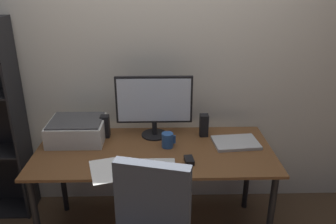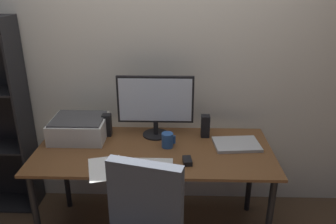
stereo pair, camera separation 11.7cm
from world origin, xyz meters
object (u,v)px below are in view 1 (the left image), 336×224
mouse (189,160)px  speaker_left (105,126)px  laptop (236,143)px  desk (154,159)px  speaker_right (204,125)px  keyboard (153,164)px  coffee_mug (168,140)px  monitor (154,103)px  printer (77,130)px

mouse → speaker_left: bearing=140.4°
laptop → desk: bearing=-178.6°
desk → speaker_right: (0.37, 0.22, 0.16)m
keyboard → speaker_left: (-0.36, 0.43, 0.08)m
coffee_mug → laptop: (0.50, 0.03, -0.04)m
laptop → speaker_left: (-0.96, 0.15, 0.07)m
speaker_right → laptop: bearing=-34.2°
desk → keyboard: size_ratio=5.74×
speaker_left → laptop: bearing=-8.7°
keyboard → speaker_right: speaker_right is taller
desk → monitor: size_ratio=2.94×
desk → printer: (-0.57, 0.17, 0.16)m
keyboard → speaker_left: bearing=130.3°
monitor → mouse: 0.53m
desk → coffee_mug: (0.10, 0.04, 0.13)m
coffee_mug → speaker_left: 0.50m
keyboard → desk: bearing=87.9°
keyboard → coffee_mug: bearing=67.6°
printer → keyboard: bearing=-34.0°
keyboard → printer: 0.68m
printer → speaker_right: bearing=3.0°
desk → coffee_mug: coffee_mug is taller
mouse → laptop: (0.36, 0.25, -0.01)m
keyboard → coffee_mug: (0.10, 0.25, 0.04)m
mouse → printer: (-0.80, 0.35, 0.06)m
monitor → coffee_mug: monitor is taller
laptop → speaker_left: speaker_left is taller
coffee_mug → printer: printer is taller
mouse → laptop: bearing=29.2°
printer → coffee_mug: bearing=-10.9°
laptop → speaker_left: size_ratio=1.88×
desk → printer: 0.62m
speaker_right → speaker_left: bearing=180.0°
mouse → coffee_mug: size_ratio=0.91×
desk → speaker_left: size_ratio=9.79×
desk → keyboard: bearing=-92.2°
speaker_left → desk: bearing=-30.5°
mouse → printer: printer is taller
printer → laptop: bearing=-4.8°
speaker_left → monitor: bearing=1.2°
desk → coffee_mug: size_ratio=15.75×
desk → monitor: 0.41m
mouse → speaker_right: speaker_right is taller
keyboard → coffee_mug: 0.27m
speaker_left → printer: (-0.20, -0.05, -0.00)m
mouse → speaker_right: (0.14, 0.40, 0.07)m
coffee_mug → mouse: bearing=-58.7°
laptop → speaker_right: bearing=140.4°
speaker_left → printer: speaker_left is taller
speaker_right → printer: bearing=-177.0°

